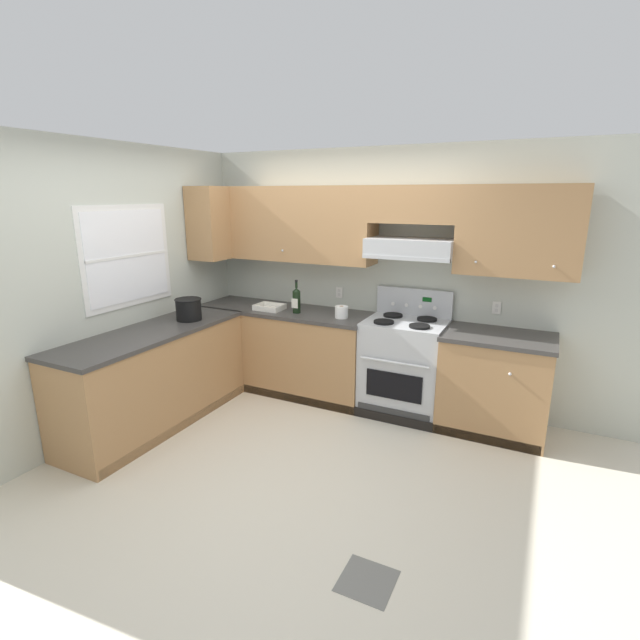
% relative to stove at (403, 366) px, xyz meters
% --- Properties ---
extents(ground_plane, '(7.04, 7.04, 0.00)m').
position_rel_stove_xyz_m(ground_plane, '(-0.75, -1.25, -0.48)').
color(ground_plane, beige).
extents(floor_accent_tile, '(0.30, 0.30, 0.01)m').
position_rel_stove_xyz_m(floor_accent_tile, '(0.46, -2.17, -0.48)').
color(floor_accent_tile, slate).
rests_on(floor_accent_tile, ground_plane).
extents(wall_back, '(4.68, 0.57, 2.55)m').
position_rel_stove_xyz_m(wall_back, '(-0.34, 0.27, 1.00)').
color(wall_back, beige).
rests_on(wall_back, ground_plane).
extents(wall_left, '(0.47, 4.00, 2.55)m').
position_rel_stove_xyz_m(wall_left, '(-2.34, -1.03, 0.87)').
color(wall_left, beige).
rests_on(wall_left, ground_plane).
extents(counter_back_run, '(3.60, 0.65, 0.91)m').
position_rel_stove_xyz_m(counter_back_run, '(-0.62, -0.01, -0.03)').
color(counter_back_run, '#A87A4C').
rests_on(counter_back_run, ground_plane).
extents(counter_left_run, '(0.63, 1.91, 0.91)m').
position_rel_stove_xyz_m(counter_left_run, '(-1.99, -1.26, -0.03)').
color(counter_left_run, '#A87A4C').
rests_on(counter_left_run, ground_plane).
extents(stove, '(0.76, 0.62, 1.20)m').
position_rel_stove_xyz_m(stove, '(0.00, 0.00, 0.00)').
color(stove, '#B7BABC').
rests_on(stove, ground_plane).
extents(wine_bottle, '(0.08, 0.08, 0.34)m').
position_rel_stove_xyz_m(wine_bottle, '(-1.13, -0.10, 0.57)').
color(wine_bottle, black).
rests_on(wine_bottle, counter_back_run).
extents(bowl, '(0.29, 0.23, 0.06)m').
position_rel_stove_xyz_m(bowl, '(-1.46, -0.10, 0.45)').
color(bowl, white).
rests_on(bowl, counter_back_run).
extents(bucket, '(0.26, 0.26, 0.21)m').
position_rel_stove_xyz_m(bucket, '(-1.93, -0.81, 0.54)').
color(bucket, black).
rests_on(bucket, counter_left_run).
extents(paper_towel_roll, '(0.13, 0.13, 0.12)m').
position_rel_stove_xyz_m(paper_towel_roll, '(-0.63, -0.08, 0.49)').
color(paper_towel_roll, white).
rests_on(paper_towel_roll, counter_back_run).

